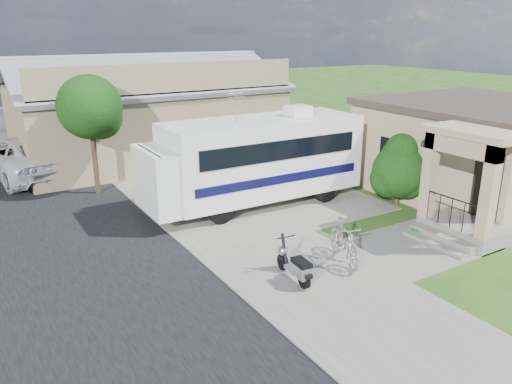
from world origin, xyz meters
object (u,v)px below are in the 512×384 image
pickup_truck (25,156)px  garden_hose (418,232)px  shrub (400,168)px  motorhome (255,158)px  scooter (295,266)px  bicycle (344,244)px

pickup_truck → garden_hose: (9.44, -13.55, -0.80)m
shrub → pickup_truck: bearing=135.0°
motorhome → shrub: size_ratio=3.03×
motorhome → pickup_truck: size_ratio=1.24×
scooter → bicycle: size_ratio=0.81×
shrub → motorhome: bearing=149.8°
bicycle → garden_hose: bearing=24.0°
shrub → pickup_truck: (-11.08, 11.10, -0.46)m
motorhome → bicycle: bearing=-94.0°
scooter → pickup_truck: (-4.38, 14.06, 0.43)m
shrub → garden_hose: shrub is taller
scooter → garden_hose: bearing=11.2°
shrub → garden_hose: size_ratio=5.96×
motorhome → scooter: size_ratio=5.12×
shrub → scooter: bearing=-156.1°
shrub → bicycle: shrub is taller
pickup_truck → shrub: bearing=124.7°
garden_hose → scooter: bearing=-174.2°
bicycle → pickup_truck: bearing=132.7°
scooter → motorhome: bearing=74.1°
garden_hose → motorhome: bearing=119.5°
shrub → bicycle: size_ratio=1.37×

